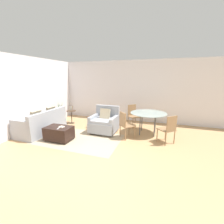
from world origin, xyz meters
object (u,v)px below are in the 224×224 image
object	(u,v)px
book_stack	(62,127)
dining_chair_near_right	(169,128)
potted_plant	(61,117)
dining_chair_near_left	(125,123)
couch	(43,124)
tv_remote_primary	(58,128)
ottoman	(59,133)
dining_table	(148,115)
picture_frame	(71,108)
dining_chair_far_left	(133,114)
side_table	(71,114)
armchair	(104,123)

from	to	relation	value
book_stack	dining_chair_near_right	distance (m)	3.33
potted_plant	dining_chair_near_left	size ratio (longest dim) A/B	1.07
couch	tv_remote_primary	bearing A→B (deg)	-25.47
ottoman	dining_table	xyz separation A→B (m)	(2.67, 1.53, 0.46)
potted_plant	dining_chair_near_left	xyz separation A→B (m)	(3.18, -0.83, 0.28)
dining_table	dining_chair_near_left	size ratio (longest dim) A/B	1.41
picture_frame	dining_table	xyz separation A→B (m)	(3.33, -0.18, 0.02)
dining_chair_near_left	dining_chair_near_right	world-z (taller)	same
tv_remote_primary	book_stack	bearing A→B (deg)	78.65
couch	tv_remote_primary	distance (m)	1.26
dining_table	dining_chair_near_right	distance (m)	0.97
couch	dining_chair_near_right	world-z (taller)	couch
picture_frame	dining_chair_far_left	xyz separation A→B (m)	(2.65, 0.50, -0.17)
tv_remote_primary	dining_chair_near_right	bearing A→B (deg)	16.74
couch	dining_chair_near_left	distance (m)	3.07
ottoman	side_table	bearing A→B (deg)	111.06
dining_chair_near_right	book_stack	bearing A→B (deg)	-165.40
dining_table	potted_plant	bearing A→B (deg)	177.65
couch	tv_remote_primary	size ratio (longest dim) A/B	11.08
side_table	dining_table	world-z (taller)	dining_table
picture_frame	dining_chair_near_left	xyz separation A→B (m)	(2.65, -0.85, -0.17)
armchair	book_stack	world-z (taller)	armchair
couch	tv_remote_primary	xyz separation A→B (m)	(1.13, -0.54, 0.15)
dining_chair_near_left	dining_chair_far_left	distance (m)	1.35
armchair	picture_frame	xyz separation A→B (m)	(-1.77, 0.51, 0.33)
dining_table	dining_chair_near_right	xyz separation A→B (m)	(0.67, -0.67, -0.19)
side_table	picture_frame	world-z (taller)	picture_frame
picture_frame	dining_chair_near_right	bearing A→B (deg)	-11.99
book_stack	picture_frame	distance (m)	1.87
book_stack	dining_chair_near_right	bearing A→B (deg)	14.60
armchair	dining_chair_near_left	distance (m)	0.96
dining_chair_near_left	ottoman	bearing A→B (deg)	-156.82
tv_remote_primary	potted_plant	distance (m)	2.23
book_stack	dining_chair_near_right	world-z (taller)	dining_chair_near_right
dining_table	dining_chair_near_right	size ratio (longest dim) A/B	1.41
potted_plant	dining_table	size ratio (longest dim) A/B	0.76
couch	ottoman	bearing A→B (deg)	-21.70
book_stack	dining_chair_near_left	xyz separation A→B (m)	(1.88, 0.84, 0.05)
armchair	side_table	xyz separation A→B (m)	(-1.77, 0.51, 0.05)
potted_plant	dining_chair_far_left	world-z (taller)	potted_plant
picture_frame	dining_chair_near_left	world-z (taller)	dining_chair_near_left
ottoman	armchair	bearing A→B (deg)	46.96
ottoman	tv_remote_primary	size ratio (longest dim) A/B	5.15
tv_remote_primary	potted_plant	bearing A→B (deg)	125.22
armchair	dining_chair_near_right	world-z (taller)	armchair
book_stack	tv_remote_primary	distance (m)	0.14
armchair	dining_table	distance (m)	1.63
tv_remote_primary	dining_chair_far_left	distance (m)	3.01
armchair	book_stack	size ratio (longest dim) A/B	5.33
ottoman	dining_chair_near_left	xyz separation A→B (m)	(2.00, 0.85, 0.27)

